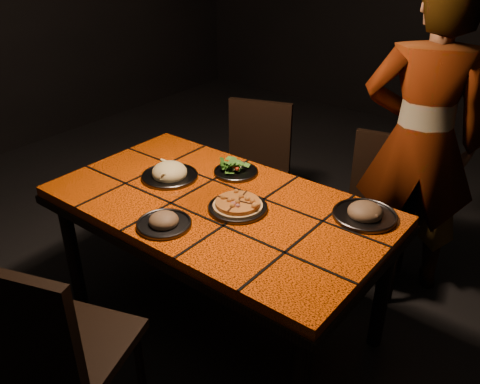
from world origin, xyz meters
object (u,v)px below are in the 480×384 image
Objects in this scene: chair_near at (51,349)px; chair_far_left at (255,164)px; diner at (421,142)px; dining_table at (218,215)px; plate_pasta at (170,173)px; chair_far_right at (380,201)px; plate_pizza at (238,206)px.

chair_far_left is at bearing -96.77° from chair_near.
dining_table is at bearing 35.64° from diner.
chair_far_left is 1.05m from diner.
chair_far_left is 3.15× the size of plate_pasta.
chair_far_right is at bearing 47.99° from plate_pasta.
chair_far_left reaches higher than plate_pasta.
diner reaches higher than chair_near.
chair_far_left is (-0.39, 0.82, -0.15)m from dining_table.
chair_far_right is 0.50× the size of diner.
diner reaches higher than plate_pasta.
plate_pizza is (-0.32, -0.91, 0.27)m from chair_far_right.
chair_far_left is 0.52× the size of diner.
dining_table is 0.92× the size of diner.
diner is at bearing -126.16° from chair_near.
chair_near is 2.03m from diner.
chair_far_right is (0.43, 1.85, -0.07)m from chair_near.
plate_pasta is (-0.35, 0.03, 0.10)m from dining_table.
plate_pasta is at bearing 175.84° from plate_pizza.
diner is at bearing 59.07° from dining_table.
chair_far_left reaches higher than chair_far_right.
chair_far_right is 1.21m from plate_pasta.
plate_pasta is at bearing 174.47° from dining_table.
diner reaches higher than dining_table.
plate_pasta is at bearing -107.57° from chair_far_left.
dining_table is 1.65× the size of chair_near.
chair_far_right is at bearing 70.82° from plate_pizza.
chair_near is at bearing -89.55° from dining_table.
diner reaches higher than plate_pizza.
chair_far_right is at bearing -14.22° from chair_far_left.
plate_pasta is (-0.79, -0.88, 0.28)m from chair_far_right.
plate_pasta reaches higher than plate_pizza.
chair_far_left is at bearing 173.00° from chair_far_right.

